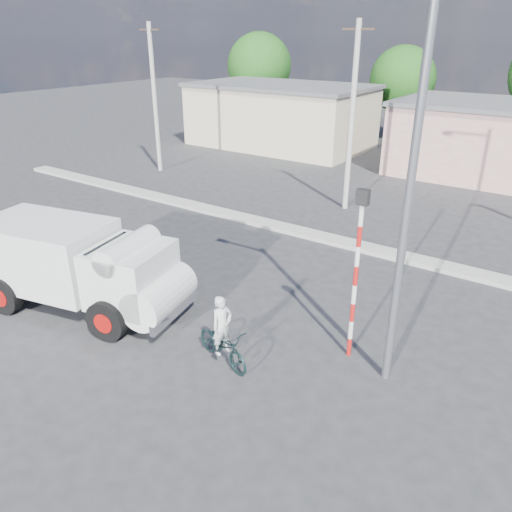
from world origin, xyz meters
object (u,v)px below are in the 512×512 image
Objects in this scene: streetlight at (404,171)px; truck at (81,265)px; bicycle at (223,345)px; cyclist at (222,336)px; traffic_pole at (357,262)px.

truck is at bearing -166.31° from streetlight.
truck is 9.24m from streetlight.
cyclist reaches higher than bicycle.
cyclist is at bearing -152.25° from streetlight.
bicycle is at bearing 0.00° from cyclist.
traffic_pole is at bearing -33.91° from bicycle.
cyclist is 3.67m from traffic_pole.
traffic_pole reaches higher than cyclist.
cyclist is at bearing -139.51° from traffic_pole.
truck is 1.50× the size of traffic_pole.
bicycle is 1.23× the size of cyclist.
streetlight is at bearing -46.66° from cyclist.
truck is 5.02m from bicycle.
traffic_pole is at bearing 162.27° from streetlight.
cyclist is at bearing 0.00° from bicycle.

